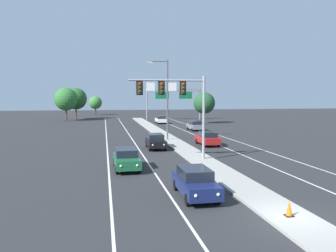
{
  "coord_description": "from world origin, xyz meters",
  "views": [
    {
      "loc": [
        -8.28,
        -13.71,
        5.57
      ],
      "look_at": [
        -3.2,
        13.21,
        3.2
      ],
      "focal_mm": 36.34,
      "sensor_mm": 36.0,
      "label": 1
    }
  ],
  "objects": [
    {
      "name": "highway_sign_gantry",
      "position": [
        8.2,
        66.11,
        6.16
      ],
      "size": [
        13.28,
        0.42,
        7.5
      ],
      "color": "gray",
      "rests_on": "ground"
    },
    {
      "name": "car_receding_white",
      "position": [
        3.29,
        55.83,
        0.82
      ],
      "size": [
        1.84,
        4.48,
        1.58
      ],
      "color": "silver",
      "rests_on": "ground"
    },
    {
      "name": "overhead_signal_mast",
      "position": [
        -2.06,
        14.67,
        5.47
      ],
      "size": [
        6.62,
        0.44,
        7.2
      ],
      "color": "gray",
      "rests_on": "median_island"
    },
    {
      "name": "tree_far_left_b",
      "position": [
        -10.82,
        92.43,
        3.74
      ],
      "size": [
        3.97,
        3.97,
        5.74
      ],
      "color": "#4C3823",
      "rests_on": "ground"
    },
    {
      "name": "car_receding_red",
      "position": [
        3.33,
        23.4,
        0.82
      ],
      "size": [
        1.84,
        4.48,
        1.58
      ],
      "color": "maroon",
      "rests_on": "ground"
    },
    {
      "name": "edge_stripe_right",
      "position": [
        8.0,
        25.0,
        0.0
      ],
      "size": [
        0.14,
        100.0,
        0.01
      ],
      "primitive_type": "cube",
      "color": "silver",
      "rests_on": "ground"
    },
    {
      "name": "lane_stripe_receding_center",
      "position": [
        4.7,
        25.0,
        0.0
      ],
      "size": [
        0.14,
        100.0,
        0.01
      ],
      "primitive_type": "cube",
      "color": "silver",
      "rests_on": "ground"
    },
    {
      "name": "street_lamp_median",
      "position": [
        -0.62,
        28.48,
        5.79
      ],
      "size": [
        2.58,
        0.28,
        10.0
      ],
      "color": "#4C4C51",
      "rests_on": "median_island"
    },
    {
      "name": "lane_stripe_oncoming_center",
      "position": [
        -4.7,
        25.0,
        0.0
      ],
      "size": [
        0.14,
        100.0,
        0.01
      ],
      "primitive_type": "cube",
      "color": "silver",
      "rests_on": "ground"
    },
    {
      "name": "traffic_cone_median_nose",
      "position": [
        -0.08,
        0.05,
        0.51
      ],
      "size": [
        0.36,
        0.36,
        0.74
      ],
      "color": "black",
      "rests_on": "median_island"
    },
    {
      "name": "car_oncoming_green",
      "position": [
        -6.65,
        12.2,
        0.82
      ],
      "size": [
        1.9,
        4.5,
        1.58
      ],
      "color": "#195633",
      "rests_on": "ground"
    },
    {
      "name": "median_island",
      "position": [
        0.0,
        18.0,
        0.07
      ],
      "size": [
        2.4,
        110.0,
        0.15
      ],
      "primitive_type": "cube",
      "color": "#9E9B93",
      "rests_on": "ground"
    },
    {
      "name": "car_oncoming_black",
      "position": [
        -2.89,
        22.03,
        0.82
      ],
      "size": [
        1.88,
        4.49,
        1.58
      ],
      "color": "black",
      "rests_on": "ground"
    },
    {
      "name": "car_receding_grey",
      "position": [
        6.46,
        40.38,
        0.82
      ],
      "size": [
        1.9,
        4.5,
        1.58
      ],
      "color": "slate",
      "rests_on": "ground"
    },
    {
      "name": "tree_far_left_c",
      "position": [
        -16.83,
        67.61,
        5.0
      ],
      "size": [
        5.29,
        5.29,
        7.66
      ],
      "color": "#4C3823",
      "rests_on": "ground"
    },
    {
      "name": "ground_plane",
      "position": [
        0.0,
        0.0,
        0.0
      ],
      "size": [
        260.0,
        260.0,
        0.0
      ],
      "primitive_type": "plane",
      "color": "#28282B"
    },
    {
      "name": "tree_far_left_a",
      "position": [
        -15.04,
        72.91,
        5.04
      ],
      "size": [
        5.33,
        5.33,
        7.72
      ],
      "color": "#4C3823",
      "rests_on": "ground"
    },
    {
      "name": "tree_far_right_b",
      "position": [
        12.19,
        54.22,
        4.24
      ],
      "size": [
        4.49,
        4.49,
        6.49
      ],
      "color": "#4C3823",
      "rests_on": "ground"
    },
    {
      "name": "edge_stripe_left",
      "position": [
        -8.0,
        25.0,
        0.0
      ],
      "size": [
        0.14,
        100.0,
        0.01
      ],
      "primitive_type": "cube",
      "color": "silver",
      "rests_on": "ground"
    },
    {
      "name": "car_oncoming_navy",
      "position": [
        -3.33,
        4.3,
        0.82
      ],
      "size": [
        1.84,
        4.48,
        1.58
      ],
      "color": "#141E4C",
      "rests_on": "ground"
    }
  ]
}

